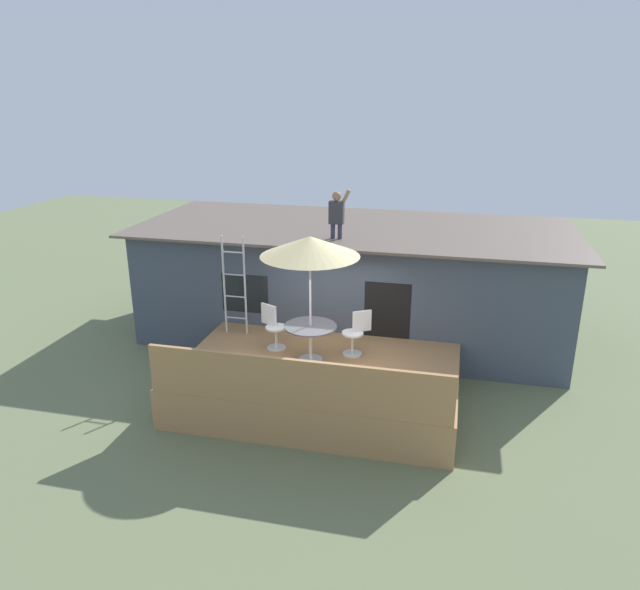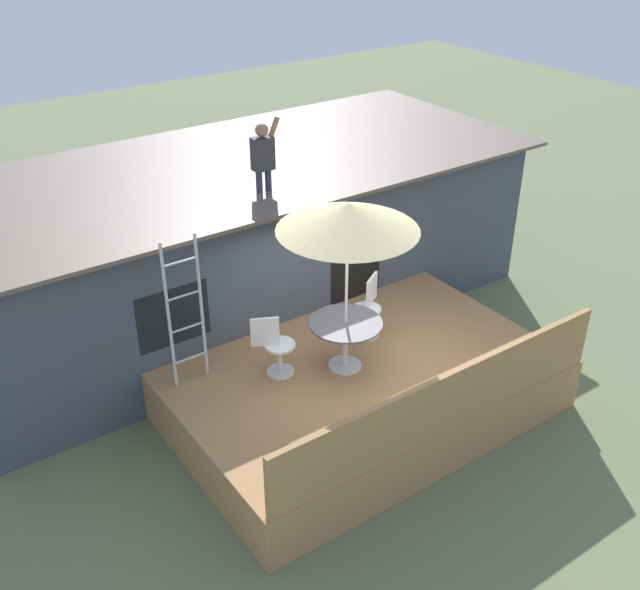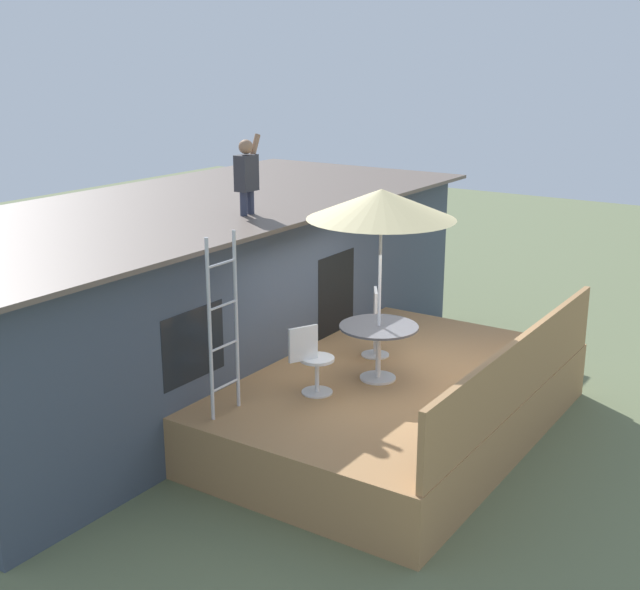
# 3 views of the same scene
# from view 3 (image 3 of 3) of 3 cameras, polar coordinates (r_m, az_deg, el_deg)

# --- Properties ---
(ground_plane) EXTENTS (40.00, 40.00, 0.00)m
(ground_plane) POSITION_cam_3_polar(r_m,az_deg,el_deg) (11.62, 4.81, -9.16)
(ground_plane) COLOR #66704C
(house) EXTENTS (10.50, 4.50, 2.78)m
(house) POSITION_cam_3_polar(r_m,az_deg,el_deg) (13.11, -8.94, 0.19)
(house) COLOR #424C5B
(house) RESTS_ON ground
(deck) EXTENTS (5.41, 3.64, 0.80)m
(deck) POSITION_cam_3_polar(r_m,az_deg,el_deg) (11.46, 4.86, -7.36)
(deck) COLOR #A87A4C
(deck) RESTS_ON ground
(deck_railing) EXTENTS (5.31, 0.08, 0.90)m
(deck_railing) POSITION_cam_3_polar(r_m,az_deg,el_deg) (10.48, 13.50, -5.06)
(deck_railing) COLOR #A87A4C
(deck_railing) RESTS_ON deck
(patio_table) EXTENTS (1.04, 1.04, 0.74)m
(patio_table) POSITION_cam_3_polar(r_m,az_deg,el_deg) (10.98, 4.03, -2.89)
(patio_table) COLOR silver
(patio_table) RESTS_ON deck
(patio_umbrella) EXTENTS (1.90, 1.90, 2.54)m
(patio_umbrella) POSITION_cam_3_polar(r_m,az_deg,el_deg) (10.53, 4.22, 6.20)
(patio_umbrella) COLOR silver
(patio_umbrella) RESTS_ON deck
(step_ladder) EXTENTS (0.52, 0.04, 2.20)m
(step_ladder) POSITION_cam_3_polar(r_m,az_deg,el_deg) (9.83, -6.62, -2.10)
(step_ladder) COLOR silver
(step_ladder) RESTS_ON deck
(person_figure) EXTENTS (0.47, 0.20, 1.11)m
(person_figure) POSITION_cam_3_polar(r_m,az_deg,el_deg) (11.75, -5.02, 8.40)
(person_figure) COLOR #33384C
(person_figure) RESTS_ON house
(patio_chair_left) EXTENTS (0.59, 0.44, 0.92)m
(patio_chair_left) POSITION_cam_3_polar(r_m,az_deg,el_deg) (10.51, -0.54, -4.47)
(patio_chair_left) COLOR silver
(patio_chair_left) RESTS_ON deck
(patio_chair_right) EXTENTS (0.57, 0.45, 0.92)m
(patio_chair_right) POSITION_cam_3_polar(r_m,az_deg,el_deg) (11.93, 3.82, -1.95)
(patio_chair_right) COLOR silver
(patio_chair_right) RESTS_ON deck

